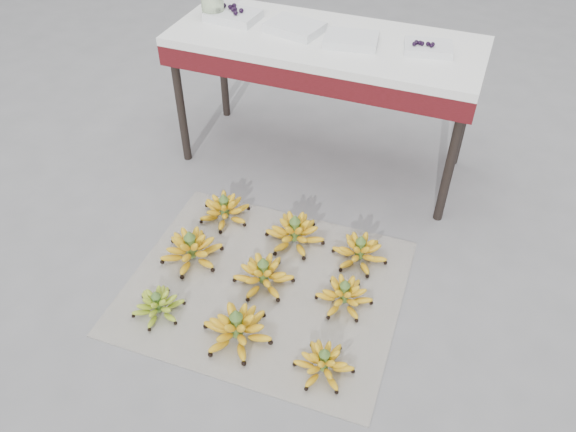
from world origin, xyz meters
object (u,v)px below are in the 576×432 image
(bunch_front_left, at_px, (158,305))
(tray_far_right, at_px, (428,48))
(newspaper_mat, at_px, (265,286))
(glass_jar, at_px, (213,4))
(bunch_mid_right, at_px, (344,295))
(bunch_mid_center, at_px, (264,275))
(bunch_mid_left, at_px, (191,249))
(bunch_back_left, at_px, (225,210))
(tray_left, at_px, (295,27))
(bunch_back_right, at_px, (360,252))
(bunch_back_center, at_px, (295,233))
(bunch_front_center, at_px, (237,328))
(vendor_table, at_px, (325,53))
(bunch_front_right, at_px, (324,363))
(tray_right, at_px, (351,40))
(tray_far_left, at_px, (233,15))

(bunch_front_left, relative_size, tray_far_right, 1.11)
(newspaper_mat, bearing_deg, glass_jar, 124.50)
(bunch_mid_right, height_order, glass_jar, glass_jar)
(bunch_mid_center, bearing_deg, glass_jar, 128.19)
(bunch_mid_left, height_order, bunch_back_left, bunch_mid_left)
(bunch_mid_left, bearing_deg, newspaper_mat, -22.15)
(bunch_mid_left, bearing_deg, tray_left, 65.00)
(tray_far_right, bearing_deg, bunch_back_right, -95.32)
(bunch_back_center, height_order, glass_jar, glass_jar)
(bunch_front_center, distance_m, glass_jar, 1.75)
(bunch_back_center, bearing_deg, tray_far_right, 66.91)
(bunch_mid_left, distance_m, glass_jar, 1.34)
(vendor_table, bearing_deg, bunch_back_left, -113.71)
(bunch_front_left, bearing_deg, bunch_front_right, -18.21)
(bunch_front_left, relative_size, bunch_back_center, 0.89)
(tray_right, bearing_deg, tray_far_right, 7.94)
(bunch_mid_right, bearing_deg, newspaper_mat, -168.03)
(bunch_mid_left, bearing_deg, bunch_back_center, 17.48)
(bunch_front_right, xyz_separation_m, tray_far_left, (-1.02, 1.42, 0.74))
(bunch_mid_center, distance_m, tray_far_left, 1.44)
(bunch_mid_center, bearing_deg, tray_far_left, 123.56)
(bunch_front_center, bearing_deg, bunch_back_center, 91.97)
(bunch_mid_left, bearing_deg, bunch_front_right, -41.60)
(bunch_front_left, bearing_deg, vendor_table, 60.91)
(bunch_mid_left, height_order, bunch_back_center, bunch_mid_left)
(vendor_table, xyz_separation_m, tray_right, (0.14, -0.03, 0.11))
(bunch_mid_left, height_order, vendor_table, vendor_table)
(bunch_front_center, distance_m, bunch_back_left, 0.78)
(bunch_mid_right, bearing_deg, bunch_back_left, 162.89)
(bunch_mid_right, xyz_separation_m, tray_far_left, (-1.00, 1.05, 0.74))
(bunch_back_left, bearing_deg, bunch_back_center, 19.48)
(newspaper_mat, bearing_deg, bunch_front_right, -39.81)
(newspaper_mat, height_order, glass_jar, glass_jar)
(bunch_front_left, relative_size, bunch_back_left, 0.80)
(bunch_mid_right, distance_m, tray_left, 1.41)
(newspaper_mat, relative_size, vendor_table, 0.77)
(bunch_back_right, relative_size, tray_far_right, 1.04)
(newspaper_mat, xyz_separation_m, tray_right, (0.06, 1.02, 0.80))
(bunch_front_right, relative_size, glass_jar, 1.65)
(bunch_front_left, distance_m, bunch_back_left, 0.68)
(tray_far_left, xyz_separation_m, tray_right, (0.68, -0.06, -0.00))
(bunch_front_left, xyz_separation_m, bunch_back_right, (0.75, 0.64, 0.01))
(bunch_front_left, height_order, bunch_front_center, bunch_front_center)
(bunch_back_left, height_order, tray_left, tray_left)
(newspaper_mat, relative_size, bunch_mid_left, 3.32)
(vendor_table, height_order, tray_far_left, tray_far_left)
(bunch_front_center, height_order, vendor_table, vendor_table)
(newspaper_mat, height_order, bunch_front_left, bunch_front_left)
(newspaper_mat, bearing_deg, bunch_back_center, 85.85)
(newspaper_mat, xyz_separation_m, bunch_mid_right, (0.37, 0.04, 0.06))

